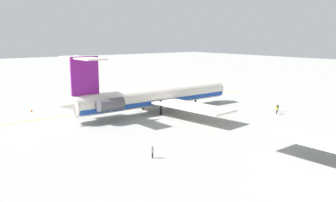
{
  "coord_description": "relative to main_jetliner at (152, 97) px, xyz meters",
  "views": [
    {
      "loc": [
        36.06,
        67.81,
        15.53
      ],
      "look_at": [
        -5.62,
        12.96,
        2.82
      ],
      "focal_mm": 37.87,
      "sensor_mm": 36.0,
      "label": 1
    }
  ],
  "objects": [
    {
      "name": "ground",
      "position": [
        4.46,
        -8.98,
        -3.27
      ],
      "size": [
        392.7,
        392.7,
        0.0
      ],
      "primitive_type": "plane",
      "color": "#9E9E99"
    },
    {
      "name": "main_jetliner",
      "position": [
        0.0,
        0.0,
        0.0
      ],
      "size": [
        41.15,
        36.62,
        12.0
      ],
      "rotation": [
        0.0,
        0.0,
        3.16
      ],
      "color": "silver",
      "rests_on": "ground"
    },
    {
      "name": "ground_crew_near_nose",
      "position": [
        -20.94,
        15.45,
        -2.21
      ],
      "size": [
        0.27,
        0.4,
        1.68
      ],
      "rotation": [
        0.0,
        0.0,
        0.39
      ],
      "color": "black",
      "rests_on": "ground"
    },
    {
      "name": "ground_crew_near_tail",
      "position": [
        -19.94,
        -15.58,
        -2.21
      ],
      "size": [
        0.27,
        0.42,
        1.68
      ],
      "rotation": [
        0.0,
        0.0,
        6.04
      ],
      "color": "black",
      "rests_on": "ground"
    },
    {
      "name": "ground_crew_portside",
      "position": [
        -19.0,
        16.62,
        -2.14
      ],
      "size": [
        0.29,
        0.4,
        1.79
      ],
      "rotation": [
        0.0,
        0.0,
        5.75
      ],
      "color": "black",
      "rests_on": "ground"
    },
    {
      "name": "ground_crew_starboard",
      "position": [
        15.81,
        22.99,
        -2.23
      ],
      "size": [
        0.26,
        0.42,
        1.65
      ],
      "rotation": [
        0.0,
        0.0,
        0.14
      ],
      "color": "black",
      "rests_on": "ground"
    },
    {
      "name": "safety_cone_nose",
      "position": [
        -22.35,
        -15.75,
        -3.0
      ],
      "size": [
        0.4,
        0.4,
        0.55
      ],
      "primitive_type": "cone",
      "color": "#EA590F",
      "rests_on": "ground"
    },
    {
      "name": "safety_cone_wingtip",
      "position": [
        19.67,
        -15.41,
        -3.0
      ],
      "size": [
        0.4,
        0.4,
        0.55
      ],
      "primitive_type": "cone",
      "color": "#EA590F",
      "rests_on": "ground"
    },
    {
      "name": "taxiway_centreline",
      "position": [
        -1.16,
        -8.08,
        -3.27
      ],
      "size": [
        73.74,
        2.33,
        0.01
      ],
      "primitive_type": "cube",
      "rotation": [
        0.0,
        0.0,
        3.17
      ],
      "color": "gold",
      "rests_on": "ground"
    }
  ]
}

